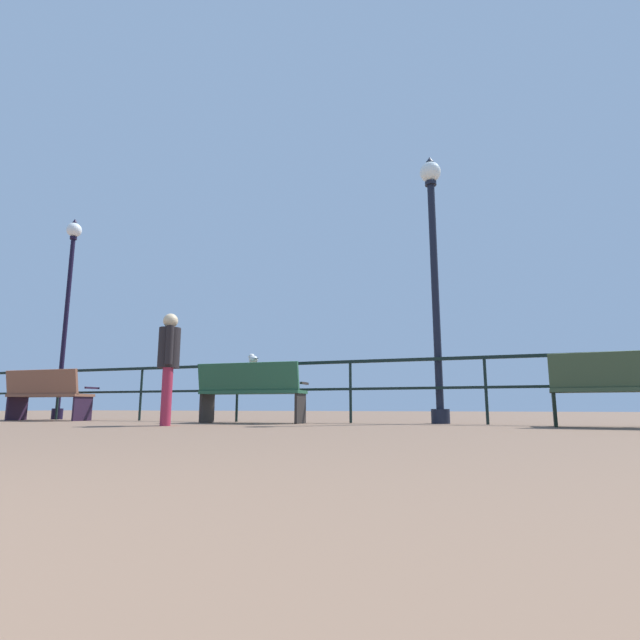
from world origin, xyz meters
The scene contains 8 objects.
pier_railing centered at (0.00, 8.15, 0.74)m, with size 18.52×0.05×0.99m.
bench_far_left centered at (-6.75, 7.49, 0.52)m, with size 1.66×0.73×0.93m.
bench_near_left centered at (-2.47, 7.49, 0.53)m, with size 1.72×0.69×0.93m.
bench_near_right centered at (2.56, 7.49, 0.51)m, with size 1.51×0.72×0.92m.
lamppost_left centered at (-7.35, 8.32, 2.70)m, with size 0.32×0.32×4.33m.
lamppost_center centered at (0.34, 8.32, 2.57)m, with size 0.35×0.35×4.37m.
person_by_bench centered at (-3.06, 6.20, 0.88)m, with size 0.34×0.41×1.54m.
seagull_on_rail centered at (-2.79, 8.16, 1.07)m, with size 0.31×0.31×0.18m.
Camera 1 is at (1.22, 0.57, 0.25)m, focal length 27.51 mm.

